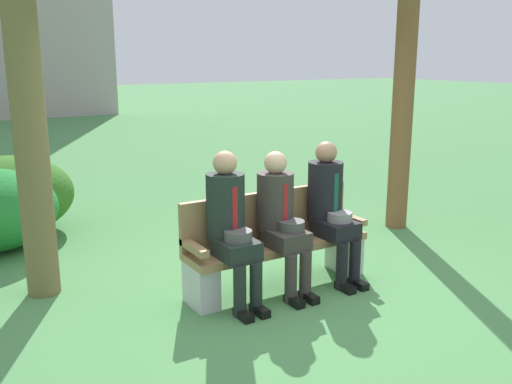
{
  "coord_description": "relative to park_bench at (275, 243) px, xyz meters",
  "views": [
    {
      "loc": [
        -2.81,
        -3.93,
        2.14
      ],
      "look_at": [
        0.03,
        0.68,
        0.85
      ],
      "focal_mm": 39.89,
      "sensor_mm": 36.0,
      "label": 1
    }
  ],
  "objects": [
    {
      "name": "seated_man_middle",
      "position": [
        -0.02,
        -0.13,
        0.31
      ],
      "size": [
        0.34,
        0.72,
        1.31
      ],
      "color": "#38332D",
      "rests_on": "ground"
    },
    {
      "name": "seated_man_left",
      "position": [
        -0.55,
        -0.12,
        0.33
      ],
      "size": [
        0.34,
        0.72,
        1.36
      ],
      "color": "#1E2823",
      "rests_on": "ground"
    },
    {
      "name": "ground_plane",
      "position": [
        -0.03,
        -0.34,
        -0.42
      ],
      "size": [
        80.0,
        80.0,
        0.0
      ],
      "primitive_type": "plane",
      "color": "#4A874A"
    },
    {
      "name": "seated_man_right",
      "position": [
        0.56,
        -0.13,
        0.33
      ],
      "size": [
        0.34,
        0.72,
        1.35
      ],
      "color": "black",
      "rests_on": "ground"
    },
    {
      "name": "shrub_near_bench",
      "position": [
        -1.88,
        3.09,
        0.07
      ],
      "size": [
        1.55,
        1.42,
        0.97
      ],
      "primitive_type": "ellipsoid",
      "color": "#30691E",
      "rests_on": "ground"
    },
    {
      "name": "park_bench",
      "position": [
        0.0,
        0.0,
        0.0
      ],
      "size": [
        1.82,
        0.44,
        0.9
      ],
      "color": "#99754C",
      "rests_on": "ground"
    }
  ]
}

